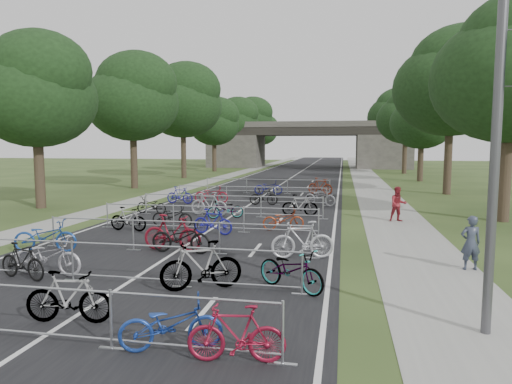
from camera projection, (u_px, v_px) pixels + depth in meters
ground at (36, 342)px, 8.43m from camera, size 200.00×200.00×0.00m
road at (298, 173)px, 57.27m from camera, size 11.00×140.00×0.01m
sidewalk_right at (364, 174)px, 55.77m from camera, size 3.00×140.00×0.01m
sidewalk_left at (240, 173)px, 58.67m from camera, size 2.00×140.00×0.01m
lane_markings at (298, 173)px, 57.27m from camera, size 0.12×140.00×0.00m
overpass_bridge at (308, 145)px, 71.55m from camera, size 31.00×8.00×7.05m
lamppost at (499, 110)px, 8.38m from camera, size 0.61×0.65×8.21m
tree_left_0 at (36, 93)px, 25.44m from camera, size 6.72×6.72×10.25m
tree_left_1 at (133, 99)px, 37.07m from camera, size 7.56×7.56×11.53m
tree_right_1 at (453, 84)px, 32.43m from camera, size 8.18×8.18×12.47m
tree_left_2 at (183, 102)px, 48.71m from camera, size 8.40×8.40×12.81m
tree_right_2 at (423, 120)px, 44.35m from camera, size 6.16×6.16×9.39m
tree_left_3 at (215, 123)px, 60.60m from camera, size 6.72×6.72×10.25m
tree_right_3 at (407, 117)px, 55.97m from camera, size 7.17×7.17×10.93m
tree_left_4 at (236, 121)px, 72.24m from camera, size 7.56×7.56×11.53m
tree_right_4 at (396, 115)px, 67.59m from camera, size 8.18×8.18×12.47m
tree_left_5 at (251, 120)px, 83.87m from camera, size 8.40×8.40×12.81m
tree_right_5 at (388, 131)px, 79.52m from camera, size 6.16×6.16×9.39m
tree_left_6 at (262, 131)px, 95.76m from camera, size 6.72×6.72×10.25m
tree_right_6 at (382, 128)px, 91.14m from camera, size 7.17×7.17×10.93m
barrier_row_0 at (34, 314)px, 8.37m from camera, size 9.70×0.08×1.10m
barrier_row_1 at (126, 264)px, 11.89m from camera, size 9.70×0.08×1.10m
barrier_row_2 at (175, 236)px, 15.40m from camera, size 9.70×0.08×1.10m
barrier_row_3 at (208, 218)px, 19.11m from camera, size 9.70×0.08×1.10m
barrier_row_4 at (231, 206)px, 23.02m from camera, size 9.70×0.08×1.10m
barrier_row_5 at (251, 195)px, 27.91m from camera, size 9.70×0.08×1.10m
barrier_row_6 at (267, 186)px, 33.77m from camera, size 9.70×0.08×1.10m
bike_1 at (69, 298)px, 9.27m from camera, size 1.86×0.74×1.09m
bike_2 at (171, 325)px, 8.03m from camera, size 1.93×1.20×0.96m
bike_3 at (236, 334)px, 7.58m from camera, size 1.71×0.69×1.00m
bike_4 at (22, 262)px, 12.28m from camera, size 1.73×0.88×1.00m
bike_5 at (48, 256)px, 12.68m from camera, size 2.07×0.75×1.08m
bike_6 at (201, 266)px, 11.39m from camera, size 2.11×1.44×1.24m
bike_7 at (291, 270)px, 11.36m from camera, size 2.07×1.68×1.06m
bike_8 at (45, 236)px, 15.36m from camera, size 2.21×1.17×1.10m
bike_9 at (172, 233)px, 15.52m from camera, size 2.14×0.74×1.26m
bike_10 at (181, 237)px, 15.25m from camera, size 2.11×0.82×1.09m
bike_11 at (302, 240)px, 14.48m from camera, size 2.10×1.08×1.21m
bike_12 at (128, 219)px, 19.15m from camera, size 1.73×0.65×1.01m
bike_13 at (172, 216)px, 20.11m from camera, size 1.88×0.68×0.98m
bike_14 at (213, 222)px, 18.42m from camera, size 1.79×0.80×1.04m
bike_15 at (283, 220)px, 19.31m from camera, size 1.86×1.05×0.93m
bike_16 at (151, 205)px, 23.83m from camera, size 1.85×0.92×0.93m
bike_17 at (209, 204)px, 23.27m from camera, size 2.10×0.91×1.22m
bike_18 at (225, 209)px, 22.41m from camera, size 1.89×1.36×0.95m
bike_19 at (300, 205)px, 23.22m from camera, size 1.84×0.63×1.09m
bike_20 at (180, 195)px, 27.98m from camera, size 1.79×0.70×1.05m
bike_21 at (211, 194)px, 28.27m from camera, size 2.15×0.96×1.09m
bike_22 at (264, 197)px, 27.35m from camera, size 1.72×0.54×1.03m
bike_23 at (320, 197)px, 27.10m from camera, size 2.09×1.42×1.04m
bike_26 at (268, 187)px, 33.02m from camera, size 2.10×0.95×1.06m
bike_27 at (320, 186)px, 33.19m from camera, size 2.04×1.40×1.20m
pedestrian_a at (471, 243)px, 13.20m from camera, size 0.63×0.46×1.59m
pedestrian_b at (398, 204)px, 21.49m from camera, size 0.90×0.75×1.65m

